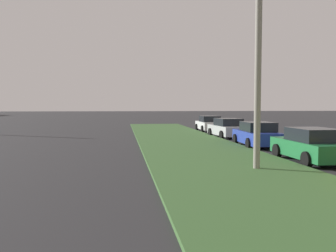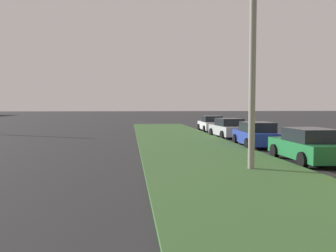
{
  "view_description": "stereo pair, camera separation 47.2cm",
  "coord_description": "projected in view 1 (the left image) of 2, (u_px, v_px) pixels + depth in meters",
  "views": [
    {
      "loc": [
        -3.72,
        11.31,
        2.43
      ],
      "look_at": [
        19.63,
        8.26,
        1.05
      ],
      "focal_mm": 37.09,
      "sensor_mm": 36.0,
      "label": 1
    },
    {
      "loc": [
        -3.78,
        10.84,
        2.43
      ],
      "look_at": [
        19.63,
        8.26,
        1.05
      ],
      "focal_mm": 37.09,
      "sensor_mm": 36.0,
      "label": 2
    }
  ],
  "objects": [
    {
      "name": "grass_median",
      "position": [
        220.0,
        163.0,
        14.23
      ],
      "size": [
        60.0,
        6.0,
        0.12
      ],
      "primitive_type": "cube",
      "color": "#3D6633",
      "rests_on": "ground"
    },
    {
      "name": "parked_car_white",
      "position": [
        209.0,
        124.0,
        32.77
      ],
      "size": [
        4.33,
        2.08,
        1.47
      ],
      "rotation": [
        0.0,
        0.0,
        -0.02
      ],
      "color": "silver",
      "rests_on": "ground"
    },
    {
      "name": "streetlight",
      "position": [
        268.0,
        52.0,
        12.56
      ],
      "size": [
        0.71,
        2.87,
        7.5
      ],
      "color": "gray",
      "rests_on": "ground"
    },
    {
      "name": "parked_car_blue",
      "position": [
        257.0,
        135.0,
        20.58
      ],
      "size": [
        4.39,
        2.2,
        1.47
      ],
      "rotation": [
        0.0,
        0.0,
        -0.05
      ],
      "color": "#23389E",
      "rests_on": "ground"
    },
    {
      "name": "parked_car_green",
      "position": [
        311.0,
        145.0,
        14.94
      ],
      "size": [
        4.32,
        2.05,
        1.47
      ],
      "rotation": [
        0.0,
        0.0,
        -0.01
      ],
      "color": "#1E6B38",
      "rests_on": "ground"
    },
    {
      "name": "parked_car_silver",
      "position": [
        227.0,
        128.0,
        26.38
      ],
      "size": [
        4.4,
        2.21,
        1.47
      ],
      "rotation": [
        0.0,
        0.0,
        0.06
      ],
      "color": "#B2B5BA",
      "rests_on": "ground"
    }
  ]
}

